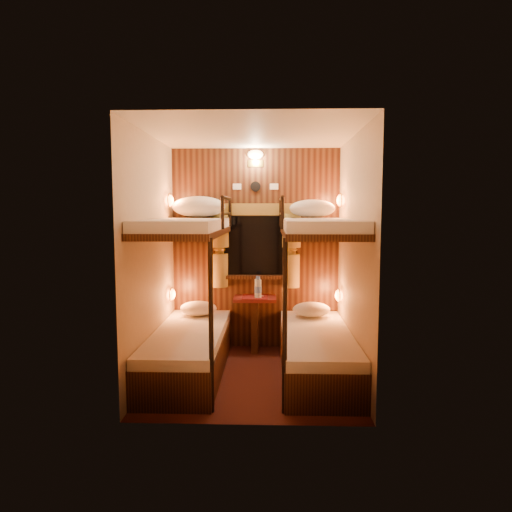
{
  "coord_description": "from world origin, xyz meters",
  "views": [
    {
      "loc": [
        0.19,
        -4.45,
        1.66
      ],
      "look_at": [
        0.03,
        0.15,
        1.21
      ],
      "focal_mm": 32.0,
      "sensor_mm": 36.0,
      "label": 1
    }
  ],
  "objects_px": {
    "bunk_left": "(189,320)",
    "bunk_right": "(316,321)",
    "bottle_left": "(258,289)",
    "bottle_right": "(258,288)",
    "table": "(255,316)"
  },
  "relations": [
    {
      "from": "bunk_left",
      "to": "bunk_right",
      "type": "distance_m",
      "value": 1.3
    },
    {
      "from": "table",
      "to": "bunk_left",
      "type": "bearing_deg",
      "value": -129.67
    },
    {
      "from": "bottle_left",
      "to": "bottle_right",
      "type": "xyz_separation_m",
      "value": [
        -0.01,
        0.01,
        0.0
      ]
    },
    {
      "from": "bottle_left",
      "to": "bunk_right",
      "type": "bearing_deg",
      "value": -50.02
    },
    {
      "from": "bunk_right",
      "to": "bottle_right",
      "type": "height_order",
      "value": "bunk_right"
    },
    {
      "from": "bunk_left",
      "to": "bottle_left",
      "type": "xyz_separation_m",
      "value": [
        0.69,
        0.72,
        0.2
      ]
    },
    {
      "from": "bunk_right",
      "to": "table",
      "type": "bearing_deg",
      "value": 129.67
    },
    {
      "from": "bottle_left",
      "to": "table",
      "type": "bearing_deg",
      "value": 125.69
    },
    {
      "from": "table",
      "to": "bottle_right",
      "type": "height_order",
      "value": "bottle_right"
    },
    {
      "from": "bunk_right",
      "to": "bottle_left",
      "type": "distance_m",
      "value": 0.96
    },
    {
      "from": "bunk_left",
      "to": "table",
      "type": "relative_size",
      "value": 2.9
    },
    {
      "from": "bunk_left",
      "to": "table",
      "type": "height_order",
      "value": "bunk_left"
    },
    {
      "from": "bunk_right",
      "to": "table",
      "type": "xyz_separation_m",
      "value": [
        -0.65,
        0.78,
        -0.14
      ]
    },
    {
      "from": "table",
      "to": "bottle_left",
      "type": "bearing_deg",
      "value": -54.31
    },
    {
      "from": "bunk_right",
      "to": "table",
      "type": "relative_size",
      "value": 2.9
    }
  ]
}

